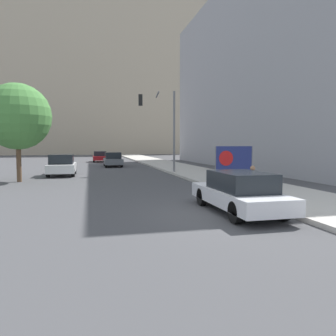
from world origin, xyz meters
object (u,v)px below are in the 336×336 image
at_px(protest_banner, 234,163).
at_px(car_on_road_midblock, 113,159).
at_px(seated_protester, 253,178).
at_px(car_on_road_distant, 100,156).
at_px(street_tree_near_curb, 17,117).
at_px(traffic_light_pole, 162,118).
at_px(parked_car_curbside, 239,192).
at_px(car_on_road_nearest, 62,165).

distance_m(protest_banner, car_on_road_midblock, 17.74).
distance_m(seated_protester, car_on_road_midblock, 21.39).
relative_size(protest_banner, car_on_road_distant, 0.50).
bearing_deg(protest_banner, car_on_road_midblock, 108.11).
bearing_deg(street_tree_near_curb, car_on_road_midblock, 62.85).
relative_size(traffic_light_pole, car_on_road_midblock, 1.41).
distance_m(parked_car_curbside, car_on_road_midblock, 24.03).
relative_size(traffic_light_pole, street_tree_near_curb, 1.05).
height_order(seated_protester, car_on_road_midblock, car_on_road_midblock).
xyz_separation_m(traffic_light_pole, car_on_road_midblock, (-3.14, 9.12, -3.54)).
bearing_deg(car_on_road_midblock, parked_car_curbside, -84.15).
xyz_separation_m(parked_car_curbside, street_tree_near_curb, (-8.90, 11.34, 3.22)).
distance_m(traffic_light_pole, street_tree_near_curb, 10.19).
bearing_deg(car_on_road_distant, traffic_light_pole, -77.59).
bearing_deg(street_tree_near_curb, traffic_light_pole, 19.79).
relative_size(seated_protester, car_on_road_distant, 0.26).
distance_m(parked_car_curbside, street_tree_near_curb, 14.76).
relative_size(seated_protester, car_on_road_nearest, 0.28).
xyz_separation_m(traffic_light_pole, street_tree_near_curb, (-9.59, -3.45, -0.37)).
relative_size(traffic_light_pole, car_on_road_nearest, 1.49).
bearing_deg(seated_protester, protest_banner, 64.33).
relative_size(parked_car_curbside, street_tree_near_curb, 0.78).
height_order(car_on_road_distant, street_tree_near_curb, street_tree_near_curb).
height_order(seated_protester, car_on_road_nearest, car_on_road_nearest).
distance_m(protest_banner, street_tree_near_curb, 12.99).
distance_m(parked_car_curbside, car_on_road_nearest, 16.42).
bearing_deg(street_tree_near_curb, protest_banner, -19.70).
relative_size(protest_banner, car_on_road_midblock, 0.52).
xyz_separation_m(seated_protester, car_on_road_distant, (-5.55, 30.60, -0.08)).
bearing_deg(street_tree_near_curb, parked_car_curbside, -51.88).
bearing_deg(car_on_road_nearest, protest_banner, -39.00).
bearing_deg(parked_car_curbside, street_tree_near_curb, 128.12).
relative_size(seated_protester, protest_banner, 0.52).
height_order(seated_protester, street_tree_near_curb, street_tree_near_curb).
distance_m(car_on_road_midblock, car_on_road_distant, 9.74).
height_order(seated_protester, protest_banner, protest_banner).
bearing_deg(car_on_road_distant, parked_car_curbside, -84.14).
bearing_deg(protest_banner, parked_car_curbside, -113.48).
distance_m(seated_protester, traffic_light_pole, 12.37).
bearing_deg(traffic_light_pole, protest_banner, -72.92).
bearing_deg(traffic_light_pole, street_tree_near_curb, -160.21).
height_order(seated_protester, parked_car_curbside, parked_car_curbside).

